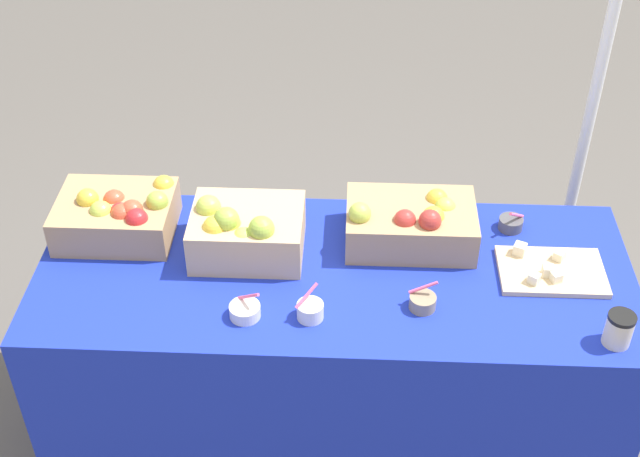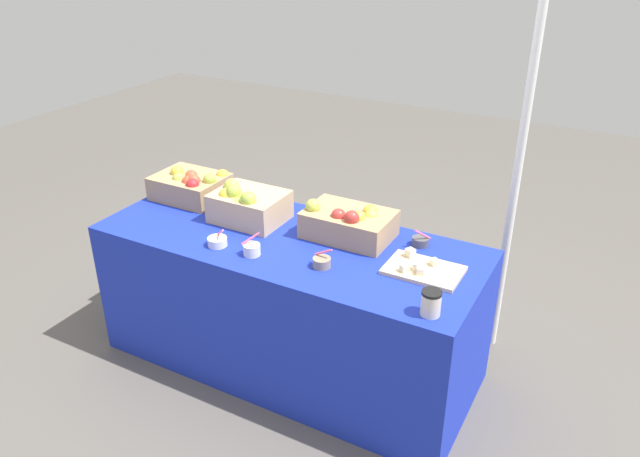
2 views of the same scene
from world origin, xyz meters
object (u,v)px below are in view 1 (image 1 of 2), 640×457
(sample_bowl_near, at_px, (423,302))
(sample_bowl_mid, at_px, (310,310))
(apple_crate_right, at_px, (411,223))
(tent_pole, at_px, (601,66))
(cutting_board_front, at_px, (550,271))
(apple_crate_left, at_px, (118,214))
(sample_bowl_far, at_px, (511,223))
(sample_bowl_extra, at_px, (245,311))
(coffee_cup, at_px, (619,329))
(apple_crate_middle, at_px, (245,231))

(sample_bowl_near, bearing_deg, sample_bowl_mid, -170.22)
(apple_crate_right, distance_m, tent_pole, 0.89)
(cutting_board_front, bearing_deg, tent_pole, 71.51)
(apple_crate_left, distance_m, sample_bowl_near, 1.04)
(sample_bowl_far, xyz_separation_m, sample_bowl_extra, (-0.84, -0.46, -0.00))
(apple_crate_left, relative_size, coffee_cup, 3.58)
(apple_crate_middle, bearing_deg, sample_bowl_mid, -52.56)
(tent_pole, bearing_deg, cutting_board_front, -108.49)
(apple_crate_right, relative_size, sample_bowl_mid, 4.03)
(apple_crate_right, bearing_deg, apple_crate_left, -179.93)
(apple_crate_middle, distance_m, tent_pole, 1.37)
(sample_bowl_near, xyz_separation_m, sample_bowl_far, (0.31, 0.40, -0.00))
(sample_bowl_near, xyz_separation_m, coffee_cup, (0.55, -0.12, 0.03))
(cutting_board_front, relative_size, sample_bowl_near, 3.59)
(apple_crate_middle, relative_size, coffee_cup, 3.37)
(apple_crate_right, height_order, tent_pole, tent_pole)
(cutting_board_front, bearing_deg, coffee_cup, -64.69)
(apple_crate_middle, distance_m, apple_crate_right, 0.54)
(sample_bowl_mid, xyz_separation_m, sample_bowl_far, (0.65, 0.46, -0.01))
(sample_bowl_mid, relative_size, sample_bowl_far, 1.08)
(apple_crate_middle, height_order, sample_bowl_far, apple_crate_middle)
(apple_crate_left, bearing_deg, cutting_board_front, -5.93)
(apple_crate_right, height_order, coffee_cup, apple_crate_right)
(apple_crate_middle, distance_m, sample_bowl_near, 0.61)
(sample_bowl_near, height_order, sample_bowl_far, sample_bowl_far)
(apple_crate_left, height_order, cutting_board_front, apple_crate_left)
(apple_crate_left, distance_m, sample_bowl_extra, 0.60)
(apple_crate_left, xyz_separation_m, apple_crate_middle, (0.43, -0.08, 0.01))
(sample_bowl_near, distance_m, tent_pole, 1.11)
(apple_crate_right, xyz_separation_m, coffee_cup, (0.57, -0.44, -0.02))
(apple_crate_right, height_order, cutting_board_front, apple_crate_right)
(apple_crate_middle, xyz_separation_m, sample_bowl_near, (0.56, -0.24, -0.06))
(apple_crate_middle, bearing_deg, sample_bowl_far, 10.61)
(sample_bowl_near, distance_m, sample_bowl_far, 0.51)
(apple_crate_left, distance_m, apple_crate_right, 0.97)
(apple_crate_right, height_order, sample_bowl_far, apple_crate_right)
(apple_crate_left, relative_size, apple_crate_right, 0.90)
(apple_crate_middle, xyz_separation_m, tent_pole, (1.19, 0.60, 0.30))
(sample_bowl_extra, relative_size, coffee_cup, 0.93)
(apple_crate_right, bearing_deg, sample_bowl_extra, -142.88)
(sample_bowl_near, xyz_separation_m, tent_pole, (0.63, 0.84, 0.37))
(apple_crate_middle, bearing_deg, sample_bowl_near, -22.88)
(sample_bowl_near, relative_size, sample_bowl_extra, 0.94)
(sample_bowl_far, xyz_separation_m, tent_pole, (0.32, 0.43, 0.37))
(sample_bowl_far, relative_size, sample_bowl_extra, 0.97)
(apple_crate_middle, height_order, tent_pole, tent_pole)
(sample_bowl_extra, bearing_deg, tent_pole, 37.70)
(sample_bowl_mid, bearing_deg, apple_crate_right, 50.61)
(apple_crate_right, relative_size, cutting_board_front, 1.26)
(cutting_board_front, xyz_separation_m, sample_bowl_extra, (-0.94, -0.24, 0.01))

